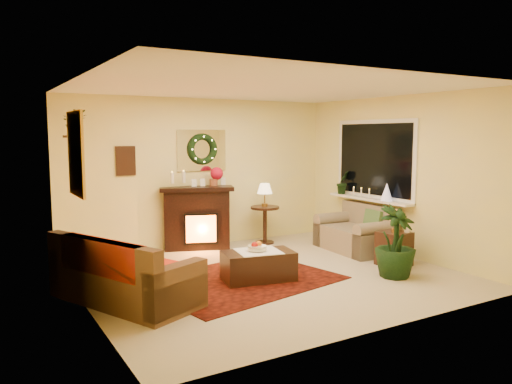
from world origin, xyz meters
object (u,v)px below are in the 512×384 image
end_table_square (394,248)px  coffee_table (258,265)px  loveseat (354,226)px  side_table_round (265,226)px  fireplace (197,217)px  sofa (125,266)px

end_table_square → coffee_table: 2.21m
loveseat → coffee_table: size_ratio=1.42×
end_table_square → side_table_round: bearing=111.0°
fireplace → loveseat: fireplace is taller
loveseat → coffee_table: loveseat is taller
loveseat → end_table_square: 1.06m
sofa → fireplace: 2.80m
sofa → coffee_table: bearing=-26.0°
end_table_square → coffee_table: bearing=170.9°
sofa → fireplace: fireplace is taller
fireplace → side_table_round: fireplace is taller
loveseat → coffee_table: bearing=-159.6°
fireplace → coffee_table: (-0.05, -2.17, -0.34)m
loveseat → side_table_round: loveseat is taller
side_table_round → end_table_square: bearing=-69.0°
fireplace → loveseat: 2.71m
side_table_round → fireplace: bearing=170.3°
coffee_table → sofa: bearing=-170.7°
sofa → end_table_square: bearing=-29.9°
side_table_round → coffee_table: size_ratio=0.71×
sofa → loveseat: 4.15m
fireplace → loveseat: size_ratio=0.82×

